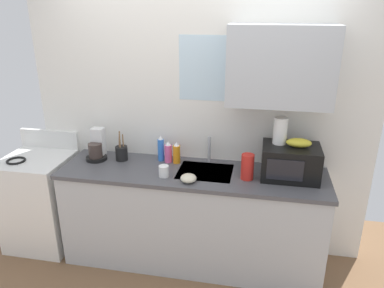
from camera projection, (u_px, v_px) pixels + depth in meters
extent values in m
cube|color=white|center=(199.00, 120.00, 3.36)|extent=(3.05, 0.10, 2.50)
cube|color=#B2B7BC|center=(281.00, 66.00, 2.85)|extent=(0.82, 0.32, 0.62)
cube|color=silver|center=(212.00, 69.00, 3.13)|extent=(0.56, 0.02, 0.55)
cube|color=#B2B7BC|center=(192.00, 218.00, 3.33)|extent=(2.25, 0.60, 0.86)
cube|color=#4C4C51|center=(192.00, 173.00, 3.17)|extent=(2.28, 0.63, 0.03)
cube|color=#9EA0A5|center=(205.00, 179.00, 3.19)|extent=(0.46, 0.38, 0.14)
cylinder|color=#B2B5BA|center=(209.00, 149.00, 3.32)|extent=(0.03, 0.03, 0.24)
cube|color=white|center=(42.00, 201.00, 3.59)|extent=(0.60, 0.60, 0.90)
torus|color=black|center=(16.00, 161.00, 3.36)|extent=(0.17, 0.17, 0.02)
cube|color=white|center=(50.00, 139.00, 3.65)|extent=(0.60, 0.04, 0.18)
cube|color=black|center=(290.00, 162.00, 3.01)|extent=(0.46, 0.34, 0.27)
cube|color=black|center=(285.00, 170.00, 2.86)|extent=(0.28, 0.01, 0.17)
ellipsoid|color=gold|center=(299.00, 143.00, 2.95)|extent=(0.20, 0.11, 0.07)
cylinder|color=white|center=(280.00, 131.00, 2.99)|extent=(0.11, 0.11, 0.22)
cylinder|color=black|center=(97.00, 158.00, 3.39)|extent=(0.19, 0.19, 0.03)
cylinder|color=#3F332D|center=(95.00, 150.00, 3.35)|extent=(0.12, 0.12, 0.13)
cube|color=silver|center=(99.00, 142.00, 3.41)|extent=(0.11, 0.09, 0.26)
cylinder|color=orange|center=(177.00, 154.00, 3.30)|extent=(0.07, 0.07, 0.16)
cone|color=white|center=(176.00, 144.00, 3.27)|extent=(0.05, 0.05, 0.04)
cylinder|color=#E55999|center=(168.00, 154.00, 3.32)|extent=(0.07, 0.07, 0.16)
cone|color=white|center=(168.00, 143.00, 3.29)|extent=(0.05, 0.05, 0.04)
cylinder|color=blue|center=(161.00, 150.00, 3.35)|extent=(0.06, 0.06, 0.20)
cone|color=white|center=(161.00, 138.00, 3.31)|extent=(0.04, 0.04, 0.04)
cylinder|color=red|center=(247.00, 167.00, 2.99)|extent=(0.10, 0.10, 0.21)
cylinder|color=white|center=(164.00, 171.00, 3.05)|extent=(0.08, 0.08, 0.09)
cylinder|color=black|center=(122.00, 153.00, 3.37)|extent=(0.11, 0.11, 0.13)
cylinder|color=olive|center=(119.00, 144.00, 3.34)|extent=(0.02, 0.02, 0.24)
cylinder|color=olive|center=(123.00, 145.00, 3.35)|extent=(0.01, 0.01, 0.21)
cylinder|color=olive|center=(120.00, 145.00, 3.32)|extent=(0.02, 0.02, 0.23)
ellipsoid|color=beige|center=(188.00, 178.00, 2.97)|extent=(0.13, 0.13, 0.06)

